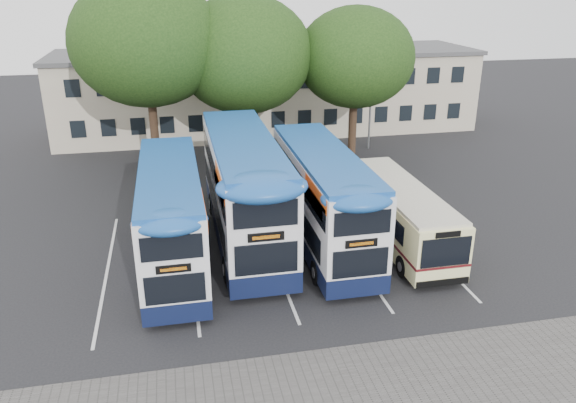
# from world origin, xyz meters

# --- Properties ---
(ground) EXTENTS (120.00, 120.00, 0.00)m
(ground) POSITION_xyz_m (0.00, 0.00, 0.00)
(ground) COLOR black
(ground) RESTS_ON ground
(bay_lines) EXTENTS (14.12, 11.00, 0.01)m
(bay_lines) POSITION_xyz_m (-3.75, 5.00, 0.01)
(bay_lines) COLOR silver
(bay_lines) RESTS_ON ground
(depot_building) EXTENTS (32.40, 8.40, 6.20)m
(depot_building) POSITION_xyz_m (0.00, 26.99, 3.15)
(depot_building) COLOR #BAAB96
(depot_building) RESTS_ON ground
(lamp_post) EXTENTS (0.25, 1.05, 9.06)m
(lamp_post) POSITION_xyz_m (6.00, 19.97, 5.08)
(lamp_post) COLOR gray
(lamp_post) RESTS_ON ground
(tree_left) EXTENTS (8.68, 8.68, 11.70)m
(tree_left) POSITION_xyz_m (-8.72, 17.12, 8.00)
(tree_left) COLOR black
(tree_left) RESTS_ON ground
(tree_mid) EXTENTS (8.29, 8.29, 10.62)m
(tree_mid) POSITION_xyz_m (-3.09, 17.56, 7.09)
(tree_mid) COLOR black
(tree_mid) RESTS_ON ground
(tree_right) EXTENTS (7.30, 7.30, 9.91)m
(tree_right) POSITION_xyz_m (3.77, 17.06, 6.79)
(tree_right) COLOR black
(tree_right) RESTS_ON ground
(bus_dd_left) EXTENTS (2.46, 10.16, 4.23)m
(bus_dd_left) POSITION_xyz_m (-7.94, 5.12, 2.33)
(bus_dd_left) COLOR #0E1636
(bus_dd_left) RESTS_ON ground
(bus_dd_mid) EXTENTS (2.82, 11.62, 4.84)m
(bus_dd_mid) POSITION_xyz_m (-4.65, 6.91, 2.67)
(bus_dd_mid) COLOR #0E1636
(bus_dd_mid) RESTS_ON ground
(bus_dd_right) EXTENTS (2.55, 10.53, 4.39)m
(bus_dd_right) POSITION_xyz_m (-1.31, 5.67, 2.42)
(bus_dd_right) COLOR #0E1636
(bus_dd_right) RESTS_ON ground
(bus_single) EXTENTS (2.32, 9.13, 2.72)m
(bus_single) POSITION_xyz_m (2.17, 5.21, 1.54)
(bus_single) COLOR #FFF8AA
(bus_single) RESTS_ON ground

